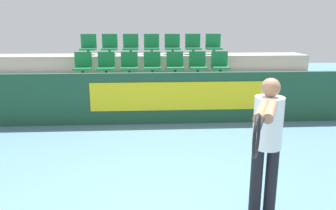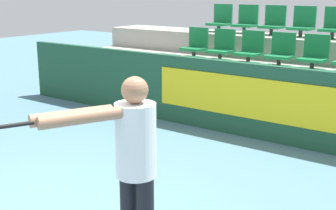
{
  "view_description": "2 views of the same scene",
  "coord_description": "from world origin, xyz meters",
  "px_view_note": "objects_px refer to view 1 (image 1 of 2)",
  "views": [
    {
      "loc": [
        -0.1,
        -2.84,
        2.1
      ],
      "look_at": [
        0.2,
        2.15,
        0.86
      ],
      "focal_mm": 35.0,
      "sensor_mm": 36.0,
      "label": 1
    },
    {
      "loc": [
        3.24,
        -2.11,
        2.18
      ],
      "look_at": [
        0.08,
        2.18,
        0.84
      ],
      "focal_mm": 50.0,
      "sensor_mm": 36.0,
      "label": 2
    }
  ],
  "objects_px": {
    "stadium_chair_8": "(106,65)",
    "stadium_chair_15": "(110,46)",
    "stadium_chair_14": "(88,46)",
    "tennis_player": "(266,137)",
    "stadium_chair_2": "(128,87)",
    "stadium_chair_7": "(83,65)",
    "stadium_chair_0": "(76,88)",
    "stadium_chair_11": "(175,64)",
    "stadium_chair_5": "(203,87)",
    "stadium_chair_9": "(129,64)",
    "stadium_chair_20": "(214,45)",
    "stadium_chair_18": "(172,45)",
    "stadium_chair_12": "(198,64)",
    "stadium_chair_17": "(152,45)",
    "stadium_chair_16": "(131,46)",
    "stadium_chair_13": "(220,64)",
    "stadium_chair_10": "(152,64)",
    "stadium_chair_4": "(178,87)",
    "stadium_chair_19": "(193,45)",
    "stadium_chair_6": "(228,86)",
    "stadium_chair_1": "(102,88)"
  },
  "relations": [
    {
      "from": "stadium_chair_9",
      "to": "stadium_chair_13",
      "type": "height_order",
      "value": "same"
    },
    {
      "from": "stadium_chair_15",
      "to": "tennis_player",
      "type": "height_order",
      "value": "stadium_chair_15"
    },
    {
      "from": "stadium_chair_0",
      "to": "stadium_chair_8",
      "type": "relative_size",
      "value": 1.0
    },
    {
      "from": "stadium_chair_8",
      "to": "stadium_chair_15",
      "type": "relative_size",
      "value": 1.0
    },
    {
      "from": "stadium_chair_4",
      "to": "stadium_chair_19",
      "type": "distance_m",
      "value": 2.15
    },
    {
      "from": "stadium_chair_2",
      "to": "stadium_chair_8",
      "type": "bearing_deg",
      "value": 122.11
    },
    {
      "from": "stadium_chair_5",
      "to": "stadium_chair_16",
      "type": "distance_m",
      "value": 2.72
    },
    {
      "from": "stadium_chair_2",
      "to": "stadium_chair_15",
      "type": "height_order",
      "value": "stadium_chair_15"
    },
    {
      "from": "stadium_chair_14",
      "to": "stadium_chair_15",
      "type": "height_order",
      "value": "same"
    },
    {
      "from": "stadium_chair_14",
      "to": "stadium_chair_19",
      "type": "bearing_deg",
      "value": 0.0
    },
    {
      "from": "stadium_chair_0",
      "to": "stadium_chair_18",
      "type": "xyz_separation_m",
      "value": [
        2.37,
        1.88,
        0.85
      ]
    },
    {
      "from": "stadium_chair_2",
      "to": "stadium_chair_5",
      "type": "relative_size",
      "value": 1.0
    },
    {
      "from": "stadium_chair_17",
      "to": "stadium_chair_18",
      "type": "bearing_deg",
      "value": 0.0
    },
    {
      "from": "stadium_chair_14",
      "to": "stadium_chair_7",
      "type": "bearing_deg",
      "value": -90.0
    },
    {
      "from": "stadium_chair_19",
      "to": "stadium_chair_12",
      "type": "bearing_deg",
      "value": -90.0
    },
    {
      "from": "stadium_chair_12",
      "to": "stadium_chair_8",
      "type": "bearing_deg",
      "value": 180.0
    },
    {
      "from": "stadium_chair_12",
      "to": "stadium_chair_0",
      "type": "bearing_deg",
      "value": -162.32
    },
    {
      "from": "stadium_chair_8",
      "to": "stadium_chair_15",
      "type": "distance_m",
      "value": 1.03
    },
    {
      "from": "stadium_chair_7",
      "to": "stadium_chair_15",
      "type": "height_order",
      "value": "stadium_chair_15"
    },
    {
      "from": "stadium_chair_2",
      "to": "stadium_chair_13",
      "type": "bearing_deg",
      "value": 21.72
    },
    {
      "from": "stadium_chair_6",
      "to": "stadium_chair_15",
      "type": "bearing_deg",
      "value": 147.48
    },
    {
      "from": "stadium_chair_10",
      "to": "stadium_chair_4",
      "type": "bearing_deg",
      "value": -57.89
    },
    {
      "from": "stadium_chair_5",
      "to": "stadium_chair_16",
      "type": "bearing_deg",
      "value": 133.26
    },
    {
      "from": "stadium_chair_0",
      "to": "stadium_chair_19",
      "type": "distance_m",
      "value": 3.61
    },
    {
      "from": "stadium_chair_17",
      "to": "stadium_chair_9",
      "type": "bearing_deg",
      "value": -122.11
    },
    {
      "from": "stadium_chair_0",
      "to": "stadium_chair_12",
      "type": "relative_size",
      "value": 1.0
    },
    {
      "from": "stadium_chair_7",
      "to": "stadium_chair_8",
      "type": "relative_size",
      "value": 1.0
    },
    {
      "from": "stadium_chair_12",
      "to": "stadium_chair_18",
      "type": "bearing_deg",
      "value": 122.11
    },
    {
      "from": "stadium_chair_2",
      "to": "stadium_chair_7",
      "type": "height_order",
      "value": "stadium_chair_7"
    },
    {
      "from": "stadium_chair_20",
      "to": "stadium_chair_0",
      "type": "bearing_deg",
      "value": -152.02
    },
    {
      "from": "stadium_chair_6",
      "to": "stadium_chair_11",
      "type": "distance_m",
      "value": 1.57
    },
    {
      "from": "stadium_chair_0",
      "to": "stadium_chair_1",
      "type": "distance_m",
      "value": 0.59
    },
    {
      "from": "stadium_chair_14",
      "to": "tennis_player",
      "type": "bearing_deg",
      "value": -65.38
    },
    {
      "from": "stadium_chair_14",
      "to": "stadium_chair_19",
      "type": "height_order",
      "value": "same"
    },
    {
      "from": "stadium_chair_19",
      "to": "stadium_chair_20",
      "type": "xyz_separation_m",
      "value": [
        0.59,
        0.0,
        0.0
      ]
    },
    {
      "from": "stadium_chair_5",
      "to": "stadium_chair_13",
      "type": "relative_size",
      "value": 1.0
    },
    {
      "from": "stadium_chair_7",
      "to": "stadium_chair_9",
      "type": "xyz_separation_m",
      "value": [
        1.18,
        0.0,
        0.0
      ]
    },
    {
      "from": "stadium_chair_1",
      "to": "stadium_chair_19",
      "type": "distance_m",
      "value": 3.14
    },
    {
      "from": "stadium_chair_20",
      "to": "stadium_chair_9",
      "type": "bearing_deg",
      "value": -158.28
    },
    {
      "from": "stadium_chair_20",
      "to": "stadium_chair_18",
      "type": "bearing_deg",
      "value": 180.0
    },
    {
      "from": "tennis_player",
      "to": "stadium_chair_19",
      "type": "bearing_deg",
      "value": 113.89
    },
    {
      "from": "stadium_chair_9",
      "to": "stadium_chair_10",
      "type": "relative_size",
      "value": 1.0
    },
    {
      "from": "stadium_chair_5",
      "to": "stadium_chair_9",
      "type": "bearing_deg",
      "value": 152.02
    },
    {
      "from": "stadium_chair_12",
      "to": "stadium_chair_9",
      "type": "bearing_deg",
      "value": 180.0
    },
    {
      "from": "stadium_chair_20",
      "to": "stadium_chair_16",
      "type": "bearing_deg",
      "value": 180.0
    },
    {
      "from": "stadium_chair_6",
      "to": "stadium_chair_19",
      "type": "xyz_separation_m",
      "value": [
        -0.59,
        1.88,
        0.85
      ]
    },
    {
      "from": "stadium_chair_0",
      "to": "stadium_chair_11",
      "type": "xyz_separation_m",
      "value": [
        2.37,
        0.94,
        0.42
      ]
    },
    {
      "from": "stadium_chair_2",
      "to": "stadium_chair_14",
      "type": "xyz_separation_m",
      "value": [
        -1.18,
        1.88,
        0.85
      ]
    },
    {
      "from": "stadium_chair_12",
      "to": "stadium_chair_15",
      "type": "relative_size",
      "value": 1.0
    },
    {
      "from": "stadium_chair_7",
      "to": "stadium_chair_11",
      "type": "xyz_separation_m",
      "value": [
        2.37,
        0.0,
        0.0
      ]
    }
  ]
}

